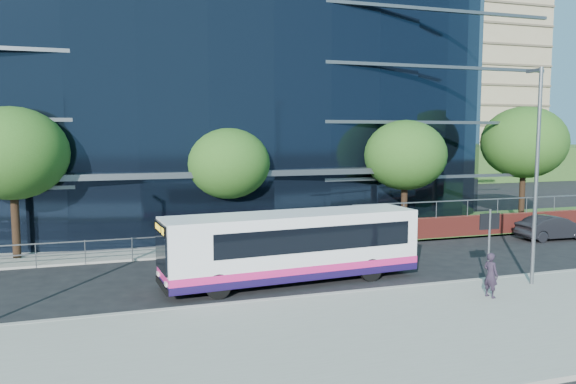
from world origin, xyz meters
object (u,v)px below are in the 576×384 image
object	(u,v)px
tree_far_a	(12,154)
tree_far_d	(524,143)
tree_far_b	(228,164)
tree_dist_e	(399,144)
parked_car	(553,228)
pedestrian	(491,275)
streetlight_east	(536,170)
city_bus	(294,246)
street_sign	(489,231)
tree_dist_f	(500,145)
tree_far_c	(405,155)

from	to	relation	value
tree_far_a	tree_far_d	world-z (taller)	tree_far_d
tree_far_b	tree_dist_e	xyz separation A→B (m)	(27.00, 30.50, 0.33)
parked_car	pedestrian	world-z (taller)	pedestrian
tree_far_d	streetlight_east	size ratio (longest dim) A/B	0.93
tree_dist_e	pedestrian	bearing A→B (deg)	-115.52
tree_far_d	tree_dist_e	bearing A→B (deg)	75.07
tree_far_d	pedestrian	size ratio (longest dim) A/B	4.78
city_bus	parked_car	world-z (taller)	city_bus
pedestrian	tree_far_a	bearing A→B (deg)	41.90
city_bus	pedestrian	bearing A→B (deg)	-43.22
street_sign	streetlight_east	world-z (taller)	streetlight_east
streetlight_east	city_bus	bearing A→B (deg)	156.74
tree_dist_e	pedestrian	distance (m)	47.93
tree_far_b	parked_car	xyz separation A→B (m)	(17.04, -4.25, -3.55)
tree_dist_f	city_bus	distance (m)	58.66
tree_far_b	tree_far_c	xyz separation A→B (m)	(10.00, -0.50, 0.33)
street_sign	city_bus	xyz separation A→B (m)	(-6.69, 2.93, -0.71)
tree_far_c	streetlight_east	distance (m)	11.22
tree_far_c	parked_car	distance (m)	8.87
tree_far_c	tree_dist_f	size ratio (longest dim) A/B	1.08
street_sign	tree_dist_f	distance (m)	56.25
tree_far_d	tree_far_a	bearing A→B (deg)	-178.03
tree_dist_f	parked_car	bearing A→B (deg)	-125.23
tree_far_c	parked_car	size ratio (longest dim) A/B	1.63
street_sign	tree_dist_f	bearing A→B (deg)	50.84
tree_dist_e	tree_far_d	bearing A→B (deg)	-104.93
tree_far_d	tree_dist_e	size ratio (longest dim) A/B	1.14
street_sign	city_bus	size ratio (longest dim) A/B	0.27
tree_far_d	city_bus	bearing A→B (deg)	-154.56
tree_far_a	tree_far_d	bearing A→B (deg)	1.97
streetlight_east	parked_car	world-z (taller)	streetlight_east
tree_dist_e	streetlight_east	distance (m)	45.85
pedestrian	street_sign	bearing A→B (deg)	-46.79
tree_far_d	pedestrian	xyz separation A→B (m)	(-12.59, -13.14, -4.26)
tree_far_a	parked_car	bearing A→B (deg)	-7.89
tree_far_b	streetlight_east	world-z (taller)	streetlight_east
tree_dist_f	tree_dist_e	bearing A→B (deg)	-172.87
tree_far_a	pedestrian	world-z (taller)	tree_far_a
tree_dist_f	city_bus	world-z (taller)	tree_dist_f
tree_far_c	city_bus	bearing A→B (deg)	-140.22
street_sign	tree_far_b	xyz separation A→B (m)	(-7.50, 11.09, 2.06)
tree_dist_e	streetlight_east	bearing A→B (deg)	-113.11
tree_far_a	tree_far_b	xyz separation A→B (m)	(10.00, 0.50, -0.65)
tree_far_c	tree_dist_f	xyz separation A→B (m)	(33.00, 33.00, -0.33)
streetlight_east	pedestrian	distance (m)	4.47
tree_dist_f	tree_far_a	bearing A→B (deg)	-148.09
tree_far_b	tree_far_c	bearing A→B (deg)	-2.86
tree_far_d	city_bus	distance (m)	20.49
tree_far_c	parked_car	xyz separation A→B (m)	(7.04, -3.75, -3.88)
pedestrian	tree_dist_e	bearing A→B (deg)	-37.13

